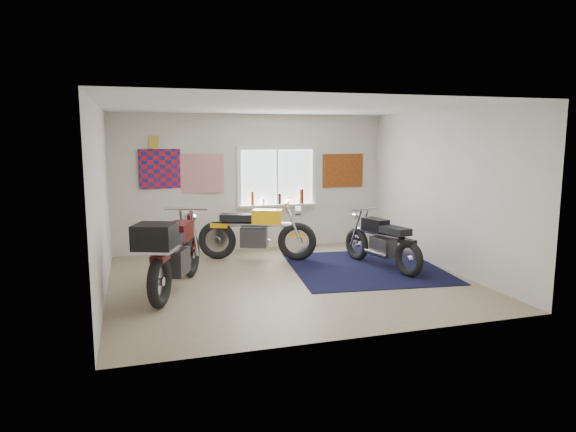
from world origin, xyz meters
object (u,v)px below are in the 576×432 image
object	(u,v)px
navy_rug	(366,268)
maroon_tourer	(172,253)
yellow_triumph	(256,234)
black_chrome_bike	(382,243)

from	to	relation	value
navy_rug	maroon_tourer	world-z (taller)	maroon_tourer
navy_rug	maroon_tourer	size ratio (longest dim) A/B	1.17
navy_rug	maroon_tourer	xyz separation A→B (m)	(-3.30, -0.53, 0.60)
yellow_triumph	navy_rug	bearing A→B (deg)	-13.74
navy_rug	yellow_triumph	world-z (taller)	yellow_triumph
navy_rug	yellow_triumph	size ratio (longest dim) A/B	1.24
yellow_triumph	maroon_tourer	size ratio (longest dim) A/B	0.94
black_chrome_bike	maroon_tourer	size ratio (longest dim) A/B	0.86
yellow_triumph	maroon_tourer	bearing A→B (deg)	-112.27
black_chrome_bike	navy_rug	bearing A→B (deg)	62.96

